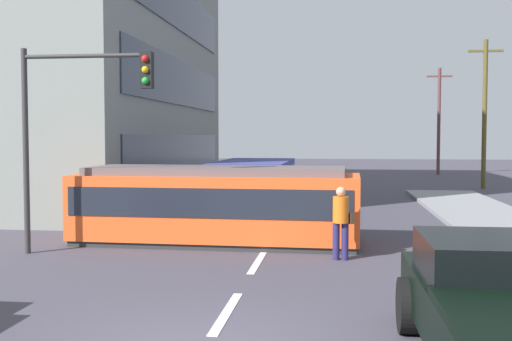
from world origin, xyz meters
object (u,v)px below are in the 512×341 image
pickup_truck_parked (511,308)px  traffic_light_mast (77,109)px  pedestrian_crossing (341,219)px  streetcar_tram (217,204)px  utility_pole_far (485,111)px  city_bus (254,184)px  utility_pole_distant (439,119)px

pickup_truck_parked → traffic_light_mast: 10.75m
pedestrian_crossing → streetcar_tram: bearing=149.4°
streetcar_tram → utility_pole_far: 21.79m
streetcar_tram → city_bus: 6.19m
streetcar_tram → utility_pole_distant: 32.85m
traffic_light_mast → utility_pole_far: utility_pole_far is taller
utility_pole_distant → pedestrian_crossing: bearing=-102.6°
traffic_light_mast → utility_pole_distant: utility_pole_distant is taller
streetcar_tram → traffic_light_mast: bearing=-145.2°
streetcar_tram → utility_pole_distant: size_ratio=0.97×
city_bus → utility_pole_far: utility_pole_far is taller
traffic_light_mast → utility_pole_far: 24.89m
streetcar_tram → pickup_truck_parked: 10.03m
city_bus → traffic_light_mast: bearing=-110.8°
city_bus → pickup_truck_parked: size_ratio=1.16×
city_bus → utility_pole_far: 16.70m
pickup_truck_parked → pedestrian_crossing: bearing=106.0°
pickup_truck_parked → utility_pole_far: utility_pole_far is taller
pickup_truck_parked → traffic_light_mast: size_ratio=1.03×
traffic_light_mast → utility_pole_distant: 35.68m
streetcar_tram → city_bus: streetcar_tram is taller
streetcar_tram → traffic_light_mast: (-2.95, -2.05, 2.42)m
utility_pole_far → utility_pole_distant: size_ratio=1.02×
city_bus → pickup_truck_parked: (4.96, -14.79, -0.31)m
streetcar_tram → pedestrian_crossing: size_ratio=4.49×
city_bus → pickup_truck_parked: city_bus is taller
city_bus → traffic_light_mast: traffic_light_mast is taller
city_bus → utility_pole_distant: bearing=67.2°
city_bus → utility_pole_far: bearing=48.9°
streetcar_tram → city_bus: bearing=88.3°
city_bus → pedestrian_crossing: (3.05, -8.09, -0.16)m
pickup_truck_parked → utility_pole_far: 27.99m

